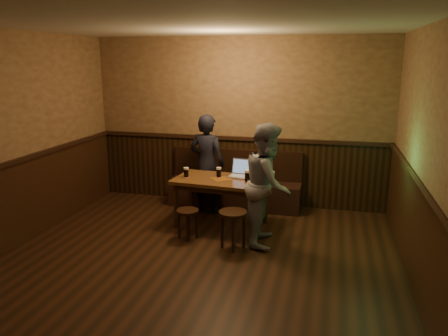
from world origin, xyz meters
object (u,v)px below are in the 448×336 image
stool_left (188,216)px  person_grey (268,184)px  stool_right (233,219)px  laptop (242,172)px  pint_right (248,176)px  pint_left (186,172)px  bench (235,188)px  pint_mid (219,172)px  person_suit (207,164)px  pub_table (221,185)px

stool_left → person_grey: 1.19m
stool_right → laptop: laptop is taller
stool_right → pint_right: (0.06, 0.66, 0.41)m
stool_right → pint_left: size_ratio=3.36×
bench → pint_mid: (-0.06, -0.85, 0.49)m
stool_left → laptop: size_ratio=1.07×
person_grey → pint_mid: bearing=55.6°
person_suit → person_grey: person_grey is taller
laptop → pint_left: bearing=-154.1°
person_suit → pub_table: bearing=132.4°
pint_left → person_suit: 0.61m
stool_right → person_suit: bearing=119.3°
pub_table → pint_mid: (-0.06, 0.08, 0.17)m
pub_table → laptop: (0.26, 0.21, 0.16)m
pint_right → person_suit: size_ratio=0.11×
pub_table → person_suit: 0.69m
pub_table → person_suit: bearing=129.4°
bench → person_grey: bearing=-61.1°
pub_table → pint_left: (-0.53, -0.04, 0.17)m
bench → person_suit: size_ratio=1.38×
person_grey → pint_right: bearing=42.1°
pint_left → bench: bearing=61.5°
pub_table → laptop: 0.37m
pub_table → stool_right: (0.35, -0.74, -0.23)m
pub_table → pint_left: size_ratio=9.41×
laptop → person_suit: size_ratio=0.24×
stool_right → laptop: 1.03m
pint_right → laptop: (-0.14, 0.29, -0.02)m
pub_table → pint_left: pint_left is taller
stool_right → pint_mid: (-0.41, 0.82, 0.40)m
bench → pub_table: bearing=-90.0°
stool_left → person_suit: bearing=92.5°
stool_left → person_suit: person_suit is taller
stool_left → stool_right: (0.67, -0.14, 0.07)m
pub_table → pint_right: size_ratio=8.12×
pint_left → pint_mid: size_ratio=1.00×
pint_right → person_suit: 1.00m
pint_left → person_grey: (1.27, -0.39, 0.02)m
pint_mid → pint_left: bearing=-165.1°
pub_table → stool_right: size_ratio=2.80×
laptop → person_suit: 0.73m
stool_right → pint_right: pint_right is taller
stool_left → person_suit: (-0.05, 1.15, 0.47)m
stool_left → person_suit: 1.24m
pint_right → pint_left: bearing=177.9°
pint_right → person_suit: person_suit is taller
stool_right → stool_left: bearing=168.0°
person_suit → laptop: bearing=160.0°
pint_right → stool_left: bearing=-144.7°
pint_left → pint_mid: (0.47, 0.12, -0.00)m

